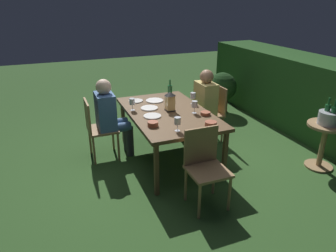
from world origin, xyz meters
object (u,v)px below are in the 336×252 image
object	(u,v)px
wine_glass_a	(178,121)
bowl_olives	(205,113)
person_in_mustard	(202,103)
green_bottle_on_table	(170,91)
plate_b	(149,108)
plate_c	(152,116)
lantern_centerpiece	(170,100)
wine_glass_b	(132,102)
person_in_blue	(110,115)
wine_glass_d	(193,96)
bowl_salad	(153,124)
plate_d	(155,101)
chair_head_far	(205,164)
potted_plant_by_hedge	(222,89)
bowl_bread	(211,124)
side_table	(324,139)
plate_a	(136,101)
wine_glass_c	(195,105)
dining_table	(168,115)
chair_side_right_a	(212,110)
ice_bucket	(329,117)
chair_side_left_a	(97,127)

from	to	relation	value
wine_glass_a	bowl_olives	size ratio (longest dim) A/B	1.29
person_in_mustard	green_bottle_on_table	xyz separation A→B (m)	(-0.16, -0.47, 0.19)
wine_glass_a	plate_b	size ratio (longest dim) A/B	0.71
plate_b	plate_c	xyz separation A→B (m)	(0.31, -0.06, 0.00)
person_in_mustard	wine_glass_a	xyz separation A→B (m)	(1.03, -0.86, 0.20)
plate_c	lantern_centerpiece	bearing A→B (deg)	113.20
lantern_centerpiece	wine_glass_b	bearing A→B (deg)	-112.85
person_in_blue	wine_glass_d	world-z (taller)	person_in_blue
green_bottle_on_table	wine_glass_a	bearing A→B (deg)	-17.92
wine_glass_d	bowl_salad	bearing A→B (deg)	-54.57
plate_d	chair_head_far	bearing A→B (deg)	0.81
lantern_centerpiece	potted_plant_by_hedge	xyz separation A→B (m)	(-1.41, 1.68, -0.39)
chair_head_far	bowl_olives	xyz separation A→B (m)	(-0.79, 0.41, 0.26)
person_in_blue	green_bottle_on_table	distance (m)	0.99
bowl_olives	bowl_bread	xyz separation A→B (m)	(0.36, -0.12, 0.01)
side_table	chair_head_far	bearing A→B (deg)	-86.57
person_in_blue	person_in_mustard	world-z (taller)	same
plate_a	plate_d	size ratio (longest dim) A/B	0.81
green_bottle_on_table	plate_d	world-z (taller)	green_bottle_on_table
wine_glass_c	bowl_salad	xyz separation A→B (m)	(0.22, -0.66, -0.09)
lantern_centerpiece	side_table	xyz separation A→B (m)	(1.01, 1.80, -0.45)
dining_table	bowl_bread	world-z (taller)	bowl_bread
person_in_blue	bowl_bread	size ratio (longest dim) A/B	7.97
chair_head_far	dining_table	bearing A→B (deg)	180.00
plate_d	bowl_bread	size ratio (longest dim) A/B	1.79
chair_side_right_a	plate_c	world-z (taller)	chair_side_right_a
person_in_blue	chair_side_right_a	bearing A→B (deg)	90.00
lantern_centerpiece	wine_glass_b	world-z (taller)	lantern_centerpiece
bowl_olives	bowl_salad	world-z (taller)	bowl_salad
side_table	ice_bucket	world-z (taller)	ice_bucket
plate_a	plate_b	size ratio (longest dim) A/B	0.87
plate_c	green_bottle_on_table	bearing A→B (deg)	141.99
bowl_salad	potted_plant_by_hedge	bearing A→B (deg)	131.67
chair_side_left_a	plate_c	world-z (taller)	chair_side_left_a
person_in_blue	wine_glass_b	size ratio (longest dim) A/B	6.80
chair_side_left_a	plate_a	world-z (taller)	chair_side_left_a
person_in_mustard	person_in_blue	bearing A→B (deg)	-90.00
plate_d	plate_b	bearing A→B (deg)	-31.68
wine_glass_a	wine_glass_c	world-z (taller)	same
person_in_mustard	plate_d	world-z (taller)	person_in_mustard
dining_table	plate_d	world-z (taller)	plate_d
bowl_olives	person_in_mustard	bearing A→B (deg)	156.00
lantern_centerpiece	plate_b	world-z (taller)	lantern_centerpiece
chair_head_far	person_in_blue	bearing A→B (deg)	-154.15
wine_glass_d	bowl_salad	world-z (taller)	wine_glass_d
plate_b	bowl_olives	distance (m)	0.79
chair_side_right_a	lantern_centerpiece	world-z (taller)	lantern_centerpiece
wine_glass_b	bowl_bread	bearing A→B (deg)	39.29
green_bottle_on_table	dining_table	bearing A→B (deg)	-24.42
chair_side_left_a	side_table	distance (m)	3.07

